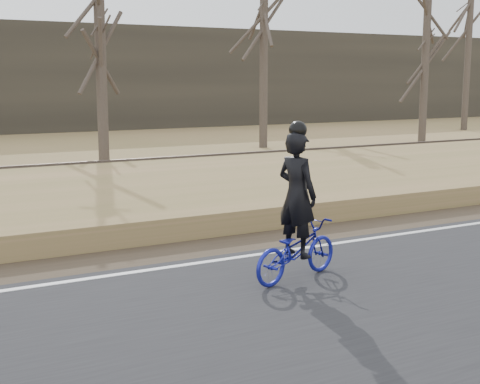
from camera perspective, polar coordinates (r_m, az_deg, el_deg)
name	(u,v)px	position (r m, az deg, el deg)	size (l,w,h in m)	color
ground	(391,242)	(12.65, 12.78, -4.20)	(120.00, 120.00, 0.00)	#97734D
edge_line	(384,237)	(12.78, 12.20, -3.74)	(120.00, 0.12, 0.01)	silver
shoulder	(351,228)	(13.55, 9.46, -3.08)	(120.00, 1.60, 0.04)	#473A2B
embankment	(274,196)	(15.94, 2.89, -0.31)	(120.00, 5.00, 0.44)	#97734D
ballast	(205,175)	(19.25, -2.97, 1.44)	(120.00, 3.00, 0.45)	slate
railroad	(205,165)	(19.20, -2.98, 2.34)	(120.00, 2.40, 0.29)	black
treeline_backdrop	(39,78)	(40.06, -16.78, 9.32)	(120.00, 4.00, 6.00)	#383328
cyclist	(296,228)	(9.78, 4.84, -3.05)	(1.77, 1.02, 2.33)	navy
bare_tree_near_left	(101,63)	(23.02, -11.78, 10.69)	(0.36, 0.36, 6.93)	#4E4239
bare_tree_center	(264,56)	(29.02, 2.04, 11.51)	(0.36, 0.36, 7.81)	#4E4239
bare_tree_right	(425,63)	(32.68, 15.53, 10.56)	(0.36, 0.36, 7.34)	#4E4239
bare_tree_far_right	(468,50)	(41.07, 18.90, 11.39)	(0.36, 0.36, 9.12)	#4E4239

